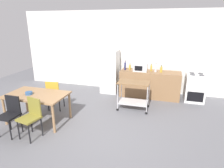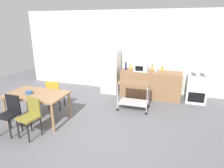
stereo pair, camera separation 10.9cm
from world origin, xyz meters
name	(u,v)px [view 1 (the left image)]	position (x,y,z in m)	size (l,w,h in m)	color
ground_plane	(100,131)	(0.00, 0.00, 0.00)	(12.00, 12.00, 0.00)	slate
back_wall	(128,51)	(0.00, 3.20, 1.45)	(8.40, 0.12, 2.90)	silver
kitchen_counter	(150,84)	(0.90, 2.60, 0.45)	(2.00, 0.64, 0.90)	olive
dining_table	(37,97)	(-1.67, 0.02, 0.67)	(1.50, 0.90, 0.75)	#A37A51
chair_olive	(31,115)	(-1.36, -0.63, 0.52)	(0.47, 0.47, 0.89)	olive
chair_mustard	(54,93)	(-1.64, 0.75, 0.52)	(0.46, 0.46, 0.89)	gold
chair_black	(10,113)	(-1.90, -0.65, 0.52)	(0.41, 0.41, 0.89)	black
stove_oven	(195,88)	(2.35, 2.62, 0.45)	(0.60, 0.61, 0.92)	white
refrigerator	(110,71)	(-0.55, 2.70, 0.78)	(0.60, 0.63, 1.55)	white
kitchen_cart	(134,91)	(0.55, 1.43, 0.57)	(0.91, 0.57, 0.85)	brown
bottle_soy_sauce	(125,66)	(0.03, 2.59, 1.03)	(0.06, 0.06, 0.32)	navy
bottle_sparkling_water	(130,67)	(0.19, 2.63, 0.99)	(0.06, 0.06, 0.22)	gold
microwave	(140,67)	(0.57, 2.55, 1.03)	(0.46, 0.35, 0.26)	silver
bottle_vinegar	(151,68)	(0.92, 2.67, 1.00)	(0.06, 0.06, 0.24)	gold
bottle_sesame_oil	(156,68)	(1.07, 2.58, 1.03)	(0.07, 0.07, 0.30)	silver
bottle_hot_sauce	(161,70)	(1.25, 2.58, 0.99)	(0.08, 0.08, 0.23)	gold
fruit_bowl	(29,93)	(-1.84, -0.05, 0.78)	(0.17, 0.17, 0.07)	#33598C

